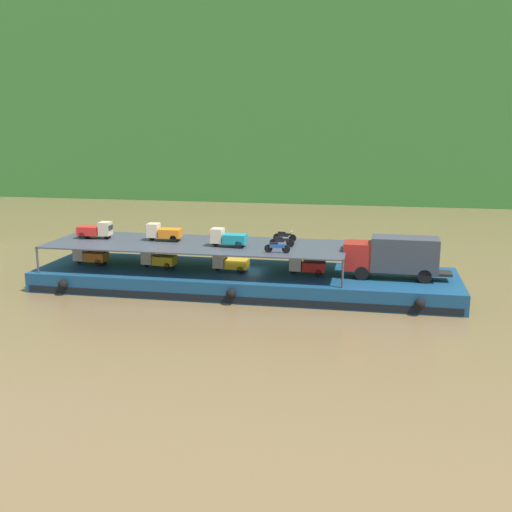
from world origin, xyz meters
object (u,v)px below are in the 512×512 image
Objects in this scene: mini_truck_lower_aft at (158,259)px; motorcycle_upper_stbd at (284,236)px; cargo_barge at (244,280)px; mini_truck_upper_mid at (164,232)px; mini_truck_upper_stern at (96,230)px; mini_truck_lower_stern at (90,256)px; mini_truck_lower_fore at (307,265)px; mini_truck_upper_fore at (228,238)px; motorcycle_upper_centre at (282,241)px; covered_lorry at (393,256)px; motorcycle_upper_port at (277,247)px; mini_truck_lower_mid at (230,263)px.

mini_truck_lower_aft is 1.47× the size of motorcycle_upper_stbd.
mini_truck_upper_mid is (-6.73, 0.66, 3.44)m from cargo_barge.
mini_truck_upper_stern is (-12.53, 0.56, 3.44)m from cargo_barge.
mini_truck_lower_stern is 17.71m from mini_truck_lower_fore.
cargo_barge is at bearing 32.23° from mini_truck_upper_fore.
mini_truck_upper_stern reaches higher than mini_truck_lower_stern.
cargo_barge is at bearing -5.58° from mini_truck_upper_mid.
covered_lorry is at bearing -1.39° from motorcycle_upper_centre.
mini_truck_upper_mid is 1.46× the size of motorcycle_upper_stbd.
covered_lorry is 2.84× the size of mini_truck_upper_fore.
mini_truck_lower_fore is 1.46× the size of motorcycle_upper_stbd.
covered_lorry is 18.07m from mini_truck_upper_mid.
mini_truck_upper_stern is 15.44m from motorcycle_upper_stbd.
mini_truck_lower_stern is at bearing -171.20° from motorcycle_upper_stbd.
covered_lorry is at bearing -16.18° from motorcycle_upper_stbd.
motorcycle_upper_centre is 2.26m from motorcycle_upper_stbd.
motorcycle_upper_centre is at bearing 90.11° from motorcycle_upper_port.
mini_truck_lower_fore is 3.66m from motorcycle_upper_stbd.
mini_truck_upper_fore is at bearing 159.03° from motorcycle_upper_port.
mini_truck_lower_mid is at bearing -144.85° from motorcycle_upper_stbd.
motorcycle_upper_port is (9.67, -2.89, -0.26)m from mini_truck_upper_mid.
covered_lorry reaches higher than motorcycle_upper_port.
mini_truck_lower_aft is (-18.20, -0.12, -1.00)m from covered_lorry.
motorcycle_upper_port is at bearing -133.57° from mini_truck_lower_fore.
covered_lorry is 2.86× the size of mini_truck_lower_stern.
mini_truck_lower_stern is 1.00× the size of mini_truck_upper_mid.
mini_truck_upper_fore reaches higher than cargo_barge.
motorcycle_upper_stbd is at bearing 6.39° from mini_truck_upper_stern.
motorcycle_upper_port is at bearing -89.89° from motorcycle_upper_centre.
mini_truck_lower_aft is (5.90, -0.16, 0.00)m from mini_truck_lower_stern.
mini_truck_lower_aft is 1.01× the size of mini_truck_upper_stern.
cargo_barge is 3.67m from mini_truck_upper_fore.
mini_truck_lower_fore is at bearing -4.07° from mini_truck_upper_mid.
cargo_barge is 12.89m from mini_truck_lower_stern.
mini_truck_lower_stern and mini_truck_lower_fore have the same top height.
mini_truck_lower_mid is 6.15m from mini_truck_upper_mid.
motorcycle_upper_centre reaches higher than mini_truck_lower_aft.
motorcycle_upper_port is (4.03, -1.54, -0.26)m from mini_truck_upper_fore.
covered_lorry is 18.23m from mini_truck_lower_aft.
covered_lorry reaches higher than motorcycle_upper_centre.
mini_truck_lower_fore is 1.45× the size of motorcycle_upper_port.
mini_truck_lower_stern is 11.90m from mini_truck_upper_fore.
cargo_barge is 11.72× the size of mini_truck_upper_stern.
mini_truck_lower_mid is at bearing 155.28° from motorcycle_upper_port.
motorcycle_upper_stbd is (15.34, 1.72, -0.26)m from mini_truck_upper_stern.
cargo_barge is 4.87m from motorcycle_upper_port.
mini_truck_upper_fore reaches higher than mini_truck_lower_stern.
motorcycle_upper_stbd reaches higher than mini_truck_lower_aft.
motorcycle_upper_stbd is at bearing 91.54° from motorcycle_upper_port.
mini_truck_lower_stern is at bearing 179.90° from mini_truck_lower_fore.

